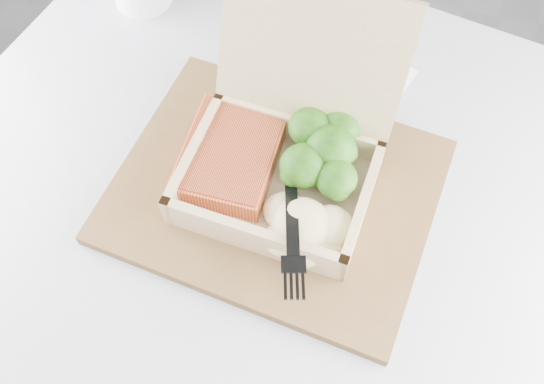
# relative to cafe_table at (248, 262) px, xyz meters

# --- Properties ---
(cafe_table) EXTENTS (0.89, 0.89, 0.71)m
(cafe_table) POSITION_rel_cafe_table_xyz_m (0.00, 0.00, 0.00)
(cafe_table) COLOR black
(cafe_table) RESTS_ON floor
(serving_tray) EXTENTS (0.37, 0.31, 0.01)m
(serving_tray) POSITION_rel_cafe_table_xyz_m (0.03, 0.01, 0.19)
(serving_tray) COLOR brown
(serving_tray) RESTS_ON cafe_table
(takeout_container) EXTENTS (0.21, 0.23, 0.18)m
(takeout_container) POSITION_rel_cafe_table_xyz_m (0.04, 0.04, 0.24)
(takeout_container) COLOR tan
(takeout_container) RESTS_ON serving_tray
(salmon_fillet) EXTENTS (0.10, 0.13, 0.03)m
(salmon_fillet) POSITION_rel_cafe_table_xyz_m (-0.02, 0.03, 0.22)
(salmon_fillet) COLOR #E35D2C
(salmon_fillet) RESTS_ON takeout_container
(broccoli_pile) EXTENTS (0.12, 0.12, 0.04)m
(broccoli_pile) POSITION_rel_cafe_table_xyz_m (0.09, 0.05, 0.23)
(broccoli_pile) COLOR #39761A
(broccoli_pile) RESTS_ON takeout_container
(mashed_potatoes) EXTENTS (0.10, 0.09, 0.03)m
(mashed_potatoes) POSITION_rel_cafe_table_xyz_m (0.08, -0.04, 0.23)
(mashed_potatoes) COLOR beige
(mashed_potatoes) RESTS_ON takeout_container
(plastic_fork) EXTENTS (0.06, 0.17, 0.03)m
(plastic_fork) POSITION_rel_cafe_table_xyz_m (0.06, -0.01, 0.24)
(plastic_fork) COLOR black
(plastic_fork) RESTS_ON mashed_potatoes
(receipt) EXTENTS (0.12, 0.16, 0.00)m
(receipt) POSITION_rel_cafe_table_xyz_m (0.10, 0.18, 0.18)
(receipt) COLOR white
(receipt) RESTS_ON cafe_table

